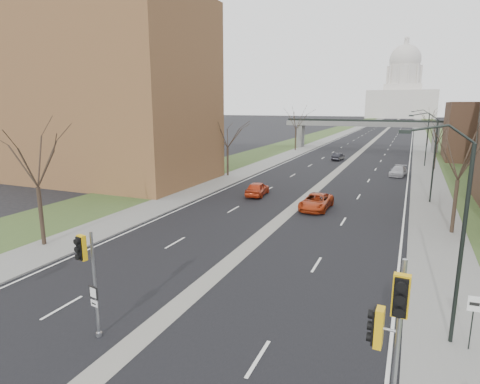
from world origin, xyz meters
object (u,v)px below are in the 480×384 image
Objects in this scene: car_right_mid at (398,171)px; car_right_near at (316,202)px; signal_pole_median at (88,267)px; car_left_far at (338,157)px; signal_pole_right at (391,324)px; speed_limit_sign at (473,313)px; car_left_near at (257,189)px.

car_right_near is at bearing -98.75° from car_right_mid.
car_left_far is (-0.28, 59.67, -2.56)m from signal_pole_median.
signal_pole_right is 1.04× the size of car_right_near.
signal_pole_right is at bearing -122.15° from speed_limit_sign.
car_right_near is 23.16m from car_right_mid.
car_left_far is (-14.41, 54.56, -1.04)m from speed_limit_sign.
signal_pole_right is at bearing 108.06° from car_left_far.
signal_pole_right reaches higher than speed_limit_sign.
car_right_mid is at bearing 90.72° from speed_limit_sign.
car_left_far is at bearing 101.15° from signal_pole_median.
car_left_near is 31.99m from car_left_far.
car_right_near is at bearing 109.78° from signal_pole_right.
car_left_far is 0.73× the size of car_right_near.
speed_limit_sign is at bearing 111.93° from car_left_far.
signal_pole_median reaches higher than car_left_far.
car_left_near is 23.26m from car_right_mid.
car_right_mid is at bearing 88.83° from signal_pole_median.
speed_limit_sign is 22.11m from car_right_near.
signal_pole_median is at bearing 91.73° from car_left_near.
signal_pole_median reaches higher than car_right_mid.
car_right_mid is (13.34, 19.05, -0.10)m from car_left_near.
signal_pole_median is 1.03× the size of car_left_near.
signal_pole_right is 1.19× the size of car_right_mid.
signal_pole_right reaches higher than car_left_far.
car_left_near is at bearing -118.00° from car_right_mid.
speed_limit_sign is (14.13, 5.11, -1.52)m from signal_pole_median.
car_left_near is at bearing 107.72° from signal_pole_median.
signal_pole_median is 2.04× the size of speed_limit_sign.
car_left_far is at bearing 98.00° from car_right_near.
car_right_mid is (-4.12, 41.77, -1.01)m from speed_limit_sign.
car_right_mid reaches higher than car_left_far.
signal_pole_median is 0.88× the size of car_right_near.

